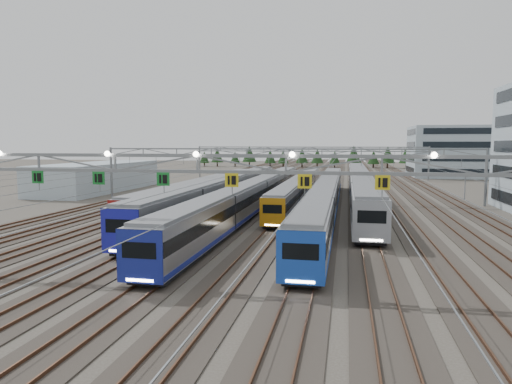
% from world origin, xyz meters
% --- Properties ---
extents(ground, '(400.00, 400.00, 0.00)m').
position_xyz_m(ground, '(0.00, 0.00, 0.00)').
color(ground, '#47423A').
rests_on(ground, ground).
extents(track_bed, '(54.00, 260.00, 5.42)m').
position_xyz_m(track_bed, '(0.00, 100.00, 1.49)').
color(track_bed, '#2D2823').
rests_on(track_bed, ground).
extents(train_a, '(2.55, 51.96, 3.31)m').
position_xyz_m(train_a, '(-11.25, 36.99, 1.91)').
color(train_a, black).
rests_on(train_a, ground).
extents(train_b, '(2.98, 59.56, 3.89)m').
position_xyz_m(train_b, '(-6.75, 32.19, 2.19)').
color(train_b, black).
rests_on(train_b, ground).
extents(train_c, '(2.83, 68.59, 3.69)m').
position_xyz_m(train_c, '(-2.25, 30.43, 2.10)').
color(train_c, black).
rests_on(train_c, ground).
extents(train_d, '(2.56, 54.07, 3.32)m').
position_xyz_m(train_d, '(2.25, 42.56, 1.91)').
color(train_d, black).
rests_on(train_d, ground).
extents(train_e, '(2.82, 65.02, 3.67)m').
position_xyz_m(train_e, '(6.75, 30.20, 2.09)').
color(train_e, black).
rests_on(train_e, ground).
extents(train_f, '(3.08, 68.99, 4.02)m').
position_xyz_m(train_f, '(11.25, 44.22, 2.26)').
color(train_f, black).
rests_on(train_f, ground).
extents(gantry_near, '(56.36, 0.61, 8.08)m').
position_xyz_m(gantry_near, '(-0.05, -0.12, 7.09)').
color(gantry_near, gray).
rests_on(gantry_near, ground).
extents(gantry_mid, '(56.36, 0.36, 8.00)m').
position_xyz_m(gantry_mid, '(0.00, 40.00, 6.39)').
color(gantry_mid, gray).
rests_on(gantry_mid, ground).
extents(gantry_far, '(56.36, 0.36, 8.00)m').
position_xyz_m(gantry_far, '(0.00, 85.00, 6.39)').
color(gantry_far, gray).
rests_on(gantry_far, ground).
extents(depot_bldg_north, '(22.00, 18.00, 13.15)m').
position_xyz_m(depot_bldg_north, '(36.72, 99.60, 6.58)').
color(depot_bldg_north, '#ABC1CC').
rests_on(depot_bldg_north, ground).
extents(west_shed, '(10.00, 30.00, 5.09)m').
position_xyz_m(west_shed, '(-35.57, 49.05, 2.54)').
color(west_shed, '#ABC1CC').
rests_on(west_shed, ground).
extents(treeline, '(87.50, 5.60, 7.02)m').
position_xyz_m(treeline, '(-4.05, 141.28, 4.23)').
color(treeline, '#332114').
rests_on(treeline, ground).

